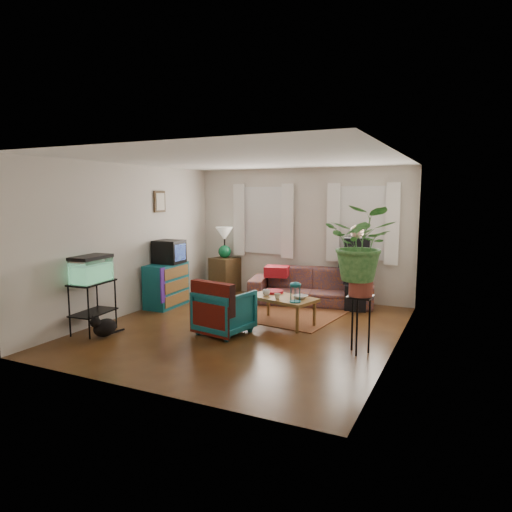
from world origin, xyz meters
The scene contains 31 objects.
floor centered at (0.00, 0.00, 0.00)m, with size 4.50×5.00×0.01m, color #4F2B14.
ceiling centered at (0.00, 0.00, 2.60)m, with size 4.50×5.00×0.01m, color white.
wall_back centered at (0.00, 2.50, 1.30)m, with size 4.50×0.01×2.60m, color silver.
wall_front centered at (0.00, -2.50, 1.30)m, with size 4.50×0.01×2.60m, color silver.
wall_left centered at (-2.25, 0.00, 1.30)m, with size 0.01×5.00×2.60m, color silver.
wall_right centered at (2.25, 0.00, 1.30)m, with size 0.01×5.00×2.60m, color silver.
window_left centered at (-0.80, 2.48, 1.55)m, with size 1.08×0.04×1.38m, color white.
window_right centered at (1.25, 2.48, 1.55)m, with size 1.08×0.04×1.38m, color white.
curtains_left centered at (-0.80, 2.40, 1.55)m, with size 1.36×0.06×1.50m, color white.
curtains_right centered at (1.25, 2.40, 1.55)m, with size 1.36×0.06×1.50m, color white.
picture_frame centered at (-2.21, 0.85, 1.95)m, with size 0.04×0.32×0.40m, color #3D2616.
area_rug centered at (0.14, 1.10, 0.01)m, with size 2.00×1.60×0.01m, color brown.
sofa centered at (0.39, 2.05, 0.45)m, with size 2.32×0.91×0.91m, color brown.
seated_person centered at (1.20, 2.24, 0.69)m, with size 0.58×0.71×1.38m, color black, non-canonical shape.
side_table centered at (-1.65, 2.30, 0.37)m, with size 0.50×0.50×0.73m, color #412318.
table_lamp centered at (-1.65, 2.30, 1.05)m, with size 0.38×0.38×0.67m, color white, non-canonical shape.
dresser centered at (-1.99, 0.68, 0.40)m, with size 0.45×0.90×0.81m, color #115D6A.
crt_tv centered at (-1.98, 0.77, 1.02)m, with size 0.49×0.45×0.43m, color black.
aquarium_stand centered at (-2.00, -1.14, 0.39)m, with size 0.39×0.70×0.78m, color black.
aquarium centered at (-2.00, -1.14, 0.98)m, with size 0.35×0.63×0.41m, color #7FD899.
black_cat centered at (-1.67, -1.25, 0.17)m, with size 0.26×0.40×0.34m, color black.
armchair centered at (-0.18, -0.33, 0.37)m, with size 0.72×0.67×0.74m, color #114F66.
serape_throw centered at (-0.23, -0.61, 0.52)m, with size 0.74×0.17×0.61m, color #9E0A0A.
coffee_table centered at (0.42, 0.49, 0.23)m, with size 1.09×0.59×0.45m, color brown.
cup_a centered at (0.15, 0.47, 0.50)m, with size 0.12×0.12×0.10m, color white.
cup_b centered at (0.42, 0.31, 0.50)m, with size 0.10×0.10×0.09m, color beige.
bowl centered at (0.73, 0.51, 0.48)m, with size 0.21×0.21×0.05m, color white.
snack_tray centered at (0.17, 0.72, 0.47)m, with size 0.34×0.34×0.04m, color #B21414.
birdcage centered at (0.74, 0.25, 0.61)m, with size 0.18×0.18×0.32m, color #115B6B, non-canonical shape.
plant_stand centered at (1.86, -0.34, 0.39)m, with size 0.33×0.33×0.77m, color black.
potted_plant centered at (1.86, -0.34, 1.31)m, with size 0.88×0.76×0.98m, color #599947.
Camera 1 is at (3.12, -6.16, 2.08)m, focal length 32.00 mm.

